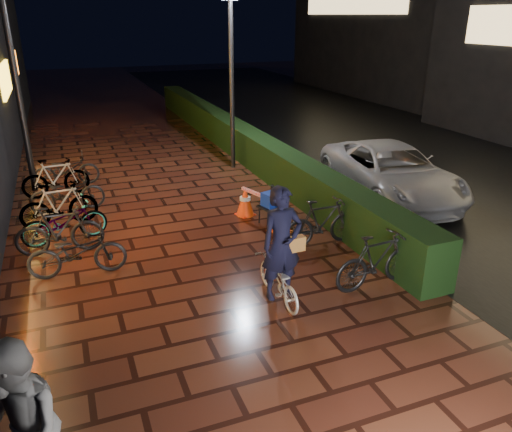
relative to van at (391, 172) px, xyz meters
name	(u,v)px	position (x,y,z in m)	size (l,w,h in m)	color
ground	(211,278)	(-5.48, -2.46, -0.66)	(80.00, 80.00, 0.00)	#381911
asphalt_road	(433,158)	(3.52, 2.54, -0.66)	(11.00, 60.00, 0.01)	black
hedge	(237,138)	(-2.18, 5.54, -0.16)	(0.70, 20.00, 1.00)	black
van	(391,172)	(0.00, 0.00, 0.00)	(2.18, 4.73, 1.31)	#B3B2B7
lamp_post_hedge	(232,74)	(-2.86, 3.96, 2.10)	(0.48, 0.17, 5.03)	black
lamp_post_sf	(13,64)	(-8.48, 3.89, 2.55)	(0.56, 0.16, 5.85)	black
cyclist	(280,261)	(-4.66, -3.60, 0.07)	(0.72, 1.39, 1.98)	silver
traffic_barrier	(263,209)	(-3.68, -0.45, -0.33)	(0.85, 1.64, 0.67)	#F14B0C
cart_assembly	(272,201)	(-3.50, -0.55, -0.13)	(0.65, 0.70, 1.04)	black
parked_bikes_storefront	(64,203)	(-7.78, 1.18, -0.20)	(1.98, 6.11, 0.99)	black
parked_bikes_hedge	(347,240)	(-2.97, -2.85, -0.17)	(1.73, 2.35, 0.99)	black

